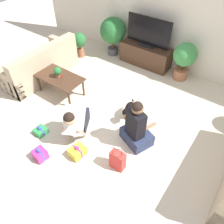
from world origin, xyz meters
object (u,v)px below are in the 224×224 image
mug (60,75)px  gift_bag_a (118,160)px  tv (148,33)px  gift_box_c (41,131)px  sofa_left (40,66)px  person_kneeling (76,120)px  gift_box_b (78,152)px  coffee_table (59,78)px  dog (129,110)px  tabletop_plant (58,72)px  tv_console (146,55)px  potted_plant_back_left (113,32)px  potted_plant_back_right (184,58)px  potted_plant_corner_left (79,42)px  person_sitting (137,128)px  gift_box_a (40,154)px

mug → gift_bag_a: bearing=-22.3°
tv → gift_box_c: bearing=-97.0°
sofa_left → gift_box_c: size_ratio=8.63×
person_kneeling → gift_box_b: bearing=-76.1°
sofa_left → mug: (0.89, -0.16, 0.19)m
coffee_table → tv: tv is taller
coffee_table → dog: coffee_table is taller
gift_box_b → tabletop_plant: tabletop_plant is taller
coffee_table → tv: (0.93, 2.15, 0.46)m
tv_console → gift_box_b: bearing=-81.1°
potted_plant_back_left → tv: bearing=2.8°
tv → potted_plant_back_left: (-1.01, -0.05, -0.20)m
potted_plant_back_right → coffee_table: bearing=-132.8°
potted_plant_corner_left → coffee_table: bearing=-63.6°
sofa_left → tabletop_plant: bearing=78.0°
person_kneeling → tabletop_plant: size_ratio=3.74×
potted_plant_corner_left → gift_box_c: size_ratio=3.06×
sofa_left → potted_plant_back_left: bearing=157.3°
potted_plant_back_left → person_sitting: bearing=-47.1°
gift_box_a → tabletop_plant: 1.82m
sofa_left → gift_bag_a: sofa_left is taller
potted_plant_back_left → mug: (0.09, -2.08, -0.16)m
potted_plant_back_left → coffee_table: bearing=-87.9°
gift_box_a → person_kneeling: bearing=79.0°
potted_plant_corner_left → person_kneeling: 2.84m
tabletop_plant → person_sitting: bearing=-6.0°
potted_plant_back_right → person_sitting: 2.33m
potted_plant_back_left → tabletop_plant: (0.07, -2.10, -0.08)m
person_kneeling → potted_plant_back_left: bearing=84.8°
potted_plant_back_right → dog: bearing=-98.5°
gift_box_c → mug: size_ratio=1.81×
potted_plant_back_left → mug: size_ratio=8.48×
potted_plant_back_left → person_sitting: 3.18m
dog → mug: 1.68m
potted_plant_corner_left → gift_box_c: 2.88m
potted_plant_back_right → person_sitting: (0.14, -2.32, -0.21)m
coffee_table → gift_bag_a: 2.29m
tv → potted_plant_corner_left: (-1.66, -0.68, -0.43)m
potted_plant_corner_left → person_kneeling: bearing=-49.6°
coffee_table → gift_box_b: size_ratio=3.56×
tv → potted_plant_back_right: size_ratio=1.26×
sofa_left → person_kneeling: sofa_left is taller
potted_plant_back_right → dog: potted_plant_back_right is taller
tv → person_kneeling: bearing=-86.5°
gift_bag_a → tv_console: bearing=111.6°
sofa_left → potted_plant_back_right: 3.42m
coffee_table → potted_plant_corner_left: bearing=116.4°
tv_console → gift_box_c: tv_console is taller
potted_plant_back_left → dog: (1.74, -1.89, -0.41)m
tv_console → tabletop_plant: 2.37m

